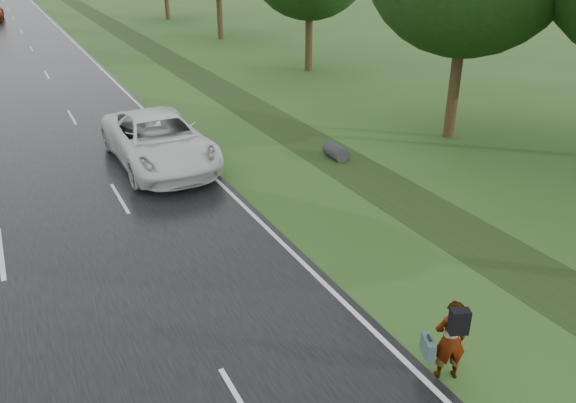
{
  "coord_description": "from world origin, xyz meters",
  "views": [
    {
      "loc": [
        0.81,
        -6.7,
        7.46
      ],
      "look_at": [
        6.87,
        4.95,
        1.3
      ],
      "focal_mm": 35.0,
      "sensor_mm": 36.0,
      "label": 1
    }
  ],
  "objects": [
    {
      "name": "drainage_ditch",
      "position": [
        11.5,
        18.71,
        0.04
      ],
      "size": [
        2.2,
        120.0,
        0.56
      ],
      "color": "#203213",
      "rests_on": "ground"
    },
    {
      "name": "white_pickup",
      "position": [
        5.5,
        12.34,
        0.94
      ],
      "size": [
        3.07,
        6.54,
        1.81
      ],
      "primitive_type": "imported",
      "rotation": [
        0.0,
        0.0,
        0.01
      ],
      "color": "white",
      "rests_on": "road"
    },
    {
      "name": "pedestrian",
      "position": [
        7.18,
        -0.82,
        0.87
      ],
      "size": [
        0.82,
        0.86,
        1.69
      ],
      "rotation": [
        0.0,
        0.0,
        2.74
      ],
      "color": "#A5998C",
      "rests_on": "ground"
    },
    {
      "name": "edge_stripe_east",
      "position": [
        6.75,
        45.0,
        0.04
      ],
      "size": [
        0.12,
        180.0,
        0.01
      ],
      "primitive_type": "cube",
      "color": "silver",
      "rests_on": "road"
    }
  ]
}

